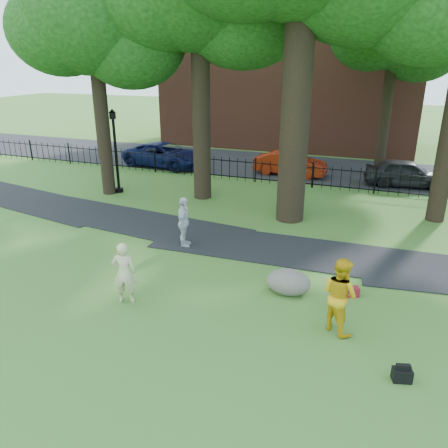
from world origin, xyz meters
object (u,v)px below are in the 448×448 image
at_px(man, 340,295).
at_px(lamppost, 116,152).
at_px(red_sedan, 290,163).
at_px(woman, 124,273).
at_px(boulder, 289,280).

height_order(man, lamppost, lamppost).
relative_size(man, lamppost, 0.47).
bearing_deg(man, red_sedan, -35.46).
bearing_deg(red_sedan, man, -160.13).
bearing_deg(woman, boulder, -171.05).
height_order(lamppost, red_sedan, lamppost).
distance_m(boulder, red_sedan, 13.30).
xyz_separation_m(woman, boulder, (3.93, 2.06, -0.49)).
xyz_separation_m(boulder, red_sedan, (-2.91, 12.98, 0.30)).
xyz_separation_m(lamppost, red_sedan, (7.05, 6.30, -1.29)).
distance_m(woman, boulder, 4.47).
distance_m(lamppost, red_sedan, 9.54).
distance_m(woman, lamppost, 10.68).
xyz_separation_m(woman, man, (5.43, 0.69, 0.09)).
relative_size(boulder, red_sedan, 0.31).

